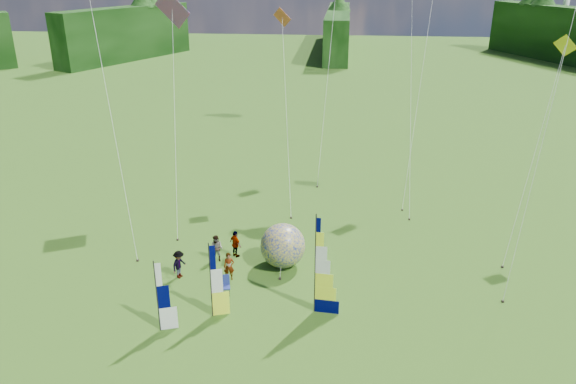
# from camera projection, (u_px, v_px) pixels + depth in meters

# --- Properties ---
(ground) EXTENTS (220.00, 220.00, 0.00)m
(ground) POSITION_uv_depth(u_px,v_px,m) (301.00, 341.00, 25.03)
(ground) COLOR #426B1A
(ground) RESTS_ON ground
(treeline_ring) EXTENTS (210.00, 210.00, 8.00)m
(treeline_ring) POSITION_uv_depth(u_px,v_px,m) (302.00, 262.00, 23.50)
(treeline_ring) COLOR #2D5C1F
(treeline_ring) RESTS_ON ground
(feather_banner_main) EXTENTS (1.36, 0.22, 5.01)m
(feather_banner_main) POSITION_uv_depth(u_px,v_px,m) (315.00, 266.00, 26.15)
(feather_banner_main) COLOR #000243
(feather_banner_main) RESTS_ON ground
(side_banner_left) EXTENTS (1.02, 0.42, 3.77)m
(side_banner_left) POSITION_uv_depth(u_px,v_px,m) (211.00, 282.00, 26.06)
(side_banner_left) COLOR #EFFF2B
(side_banner_left) RESTS_ON ground
(side_banner_far) EXTENTS (1.01, 0.42, 3.50)m
(side_banner_far) POSITION_uv_depth(u_px,v_px,m) (157.00, 298.00, 25.07)
(side_banner_far) COLOR white
(side_banner_far) RESTS_ON ground
(bol_inflatable) EXTENTS (2.75, 2.75, 2.47)m
(bol_inflatable) POSITION_uv_depth(u_px,v_px,m) (283.00, 246.00, 30.73)
(bol_inflatable) COLOR navy
(bol_inflatable) RESTS_ON ground
(spectator_a) EXTENTS (0.63, 0.48, 1.55)m
(spectator_a) POSITION_uv_depth(u_px,v_px,m) (229.00, 266.00, 29.55)
(spectator_a) COLOR #66594C
(spectator_a) RESTS_ON ground
(spectator_b) EXTENTS (0.83, 0.56, 1.55)m
(spectator_b) POSITION_uv_depth(u_px,v_px,m) (217.00, 248.00, 31.40)
(spectator_b) COLOR #66594C
(spectator_b) RESTS_ON ground
(spectator_c) EXTENTS (0.70, 1.08, 1.56)m
(spectator_c) POSITION_uv_depth(u_px,v_px,m) (179.00, 264.00, 29.74)
(spectator_c) COLOR #66594C
(spectator_c) RESTS_ON ground
(spectator_d) EXTENTS (0.95, 0.91, 1.60)m
(spectator_d) POSITION_uv_depth(u_px,v_px,m) (236.00, 244.00, 31.83)
(spectator_d) COLOR #66594C
(spectator_d) RESTS_ON ground
(camp_chair) EXTENTS (0.70, 0.70, 0.99)m
(camp_chair) POSITION_uv_depth(u_px,v_px,m) (225.00, 286.00, 28.31)
(camp_chair) COLOR navy
(camp_chair) RESTS_ON ground
(kite_whale) EXTENTS (7.56, 17.28, 24.39)m
(kite_whale) POSITION_uv_depth(u_px,v_px,m) (413.00, 16.00, 38.16)
(kite_whale) COLOR black
(kite_whale) RESTS_ON ground
(kite_rainbow_delta) EXTENTS (9.62, 13.75, 14.94)m
(kite_rainbow_delta) POSITION_uv_depth(u_px,v_px,m) (173.00, 103.00, 34.92)
(kite_rainbow_delta) COLOR #FF1F16
(kite_rainbow_delta) RESTS_ON ground
(kite_parafoil) EXTENTS (8.55, 10.27, 20.48)m
(kite_parafoil) POSITION_uv_depth(u_px,v_px,m) (555.00, 86.00, 26.30)
(kite_parafoil) COLOR red
(kite_parafoil) RESTS_ON ground
(small_kite_red) EXTENTS (7.33, 10.79, 13.14)m
(small_kite_red) POSITION_uv_depth(u_px,v_px,m) (286.00, 106.00, 38.01)
(small_kite_red) COLOR #D85830
(small_kite_red) RESTS_ON ground
(small_kite_orange) EXTENTS (8.12, 11.44, 16.53)m
(small_kite_orange) POSITION_uv_depth(u_px,v_px,m) (421.00, 78.00, 38.21)
(small_kite_orange) COLOR #DE5D0A
(small_kite_orange) RESTS_ON ground
(small_kite_yellow) EXTENTS (7.61, 9.96, 12.21)m
(small_kite_yellow) POSITION_uv_depth(u_px,v_px,m) (536.00, 145.00, 31.55)
(small_kite_yellow) COLOR yellow
(small_kite_yellow) RESTS_ON ground
(small_kite_pink) EXTENTS (6.78, 8.65, 17.73)m
(small_kite_pink) POSITION_uv_depth(u_px,v_px,m) (108.00, 94.00, 30.96)
(small_kite_pink) COLOR #C84690
(small_kite_pink) RESTS_ON ground
(small_kite_green) EXTENTS (5.44, 12.26, 16.45)m
(small_kite_green) POSITION_uv_depth(u_px,v_px,m) (328.00, 66.00, 42.95)
(small_kite_green) COLOR green
(small_kite_green) RESTS_ON ground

